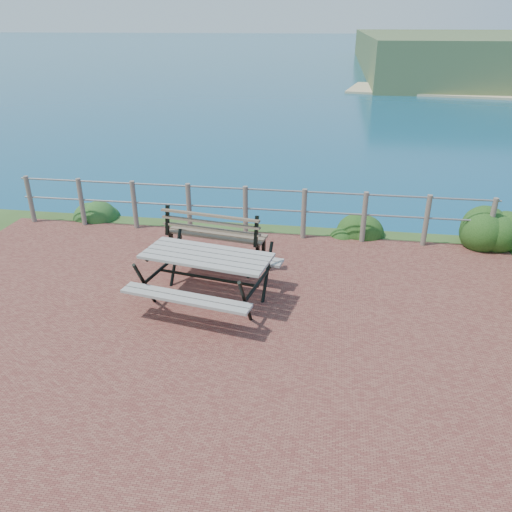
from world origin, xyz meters
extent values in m
cube|color=brown|center=(0.00, 0.00, 0.00)|extent=(10.00, 7.00, 0.12)
plane|color=#135574|center=(0.00, 200.00, 0.00)|extent=(1200.00, 1200.00, 0.00)
cylinder|color=#6B5B4C|center=(-4.60, 3.35, 0.52)|extent=(0.10, 0.10, 1.00)
cylinder|color=#6B5B4C|center=(-3.45, 3.35, 0.52)|extent=(0.10, 0.10, 1.00)
cylinder|color=#6B5B4C|center=(-2.30, 3.35, 0.52)|extent=(0.10, 0.10, 1.00)
cylinder|color=#6B5B4C|center=(-1.15, 3.35, 0.52)|extent=(0.10, 0.10, 1.00)
cylinder|color=#6B5B4C|center=(0.00, 3.35, 0.52)|extent=(0.10, 0.10, 1.00)
cylinder|color=#6B5B4C|center=(1.15, 3.35, 0.52)|extent=(0.10, 0.10, 1.00)
cylinder|color=#6B5B4C|center=(2.30, 3.35, 0.52)|extent=(0.10, 0.10, 1.00)
cylinder|color=#6B5B4C|center=(3.45, 3.35, 0.52)|extent=(0.10, 0.10, 1.00)
cylinder|color=#6B5B4C|center=(4.60, 3.35, 0.52)|extent=(0.10, 0.10, 1.00)
cylinder|color=slate|center=(0.00, 3.35, 0.97)|extent=(9.40, 0.04, 0.04)
cylinder|color=slate|center=(0.00, 3.35, 0.57)|extent=(9.40, 0.04, 0.04)
cube|color=gray|center=(-0.10, 0.63, 0.79)|extent=(1.99, 1.10, 0.04)
cube|color=gray|center=(-0.10, 0.63, 0.48)|extent=(1.90, 0.61, 0.04)
cube|color=gray|center=(-0.10, 0.63, 0.48)|extent=(1.90, 0.61, 0.04)
cylinder|color=black|center=(-0.10, 0.63, 0.43)|extent=(1.60, 0.34, 0.05)
cube|color=brown|center=(-0.31, 2.14, 0.51)|extent=(1.83, 0.74, 0.04)
cube|color=brown|center=(-0.31, 2.14, 0.82)|extent=(1.77, 0.43, 0.41)
cube|color=black|center=(-0.31, 2.14, 0.26)|extent=(0.07, 0.08, 0.49)
cube|color=black|center=(-0.31, 2.14, 0.26)|extent=(0.07, 0.08, 0.49)
cube|color=black|center=(-0.31, 2.14, 0.26)|extent=(0.07, 0.08, 0.49)
cube|color=black|center=(-0.31, 2.14, 0.26)|extent=(0.07, 0.08, 0.49)
ellipsoid|color=#173B12|center=(4.82, 3.68, 0.00)|extent=(1.00, 1.00, 1.43)
ellipsoid|color=#2C541F|center=(-3.45, 3.96, 0.00)|extent=(0.82, 0.82, 0.59)
ellipsoid|color=#173B12|center=(2.14, 3.81, 0.00)|extent=(0.80, 0.80, 0.55)
camera|label=1|loc=(1.63, -5.78, 3.90)|focal=35.00mm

